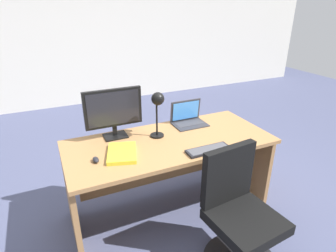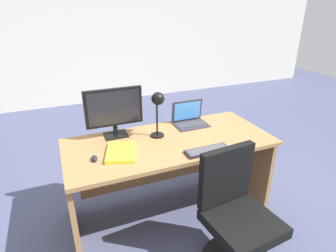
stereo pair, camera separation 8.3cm
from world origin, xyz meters
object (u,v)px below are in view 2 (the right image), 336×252
Objects in this scene: laptop at (189,117)px; book at (121,152)px; desk_lamp at (158,105)px; office_chair at (236,223)px; desk at (167,159)px; keyboard at (207,150)px; monitor at (114,109)px; mouse at (94,158)px.

book is (-0.76, -0.35, -0.05)m from laptop.
office_chair is (0.29, -0.83, -0.67)m from desk_lamp.
laptop reaches higher than desk.
desk_lamp reaches higher than keyboard.
office_chair is (0.62, -1.00, -0.62)m from monitor.
mouse is at bearing 143.78° from office_chair.
desk is 0.71m from mouse.
laptop is 0.84m from book.
mouse is 0.22× the size of book.
desk_lamp is (0.34, -0.17, 0.05)m from monitor.
mouse is at bearing -161.97° from desk_lamp.
monitor is 0.41m from book.
mouse is (-0.65, -0.14, 0.23)m from desk.
monitor is 0.54× the size of office_chair.
keyboard is (0.61, -0.57, -0.24)m from monitor.
book is (-0.64, 0.23, 0.00)m from keyboard.
desk_lamp is (0.58, 0.19, 0.28)m from mouse.
desk_lamp is at bearing 144.95° from desk.
monitor is 0.38m from desk_lamp.
keyboard is (-0.12, -0.57, -0.06)m from laptop.
book is (-0.37, -0.17, -0.29)m from desk_lamp.
mouse is 0.09× the size of office_chair.
monitor is 1.20× the size of desk_lamp.
laptop is 0.86× the size of book.
desk_lamp is 0.45× the size of office_chair.
monitor is at bearing 151.80° from desk.
laptop is at bearing 20.81° from mouse.
desk_lamp reaches higher than laptop.
desk is 4.83× the size of book.
monitor reaches higher than laptop.
office_chair is at bearing -87.79° from keyboard.
laptop is at bearing 0.64° from monitor.
book is at bearing -164.79° from desk.
desk is 22.18× the size of mouse.
monitor is 6.20× the size of mouse.
monitor is at bearing 153.29° from desk_lamp.
book reaches higher than desk.
keyboard is 0.89× the size of desk_lamp.
office_chair reaches higher than mouse.
monitor is 1.33m from office_chair.
laptop is at bearing 24.84° from desk_lamp.
laptop reaches higher than keyboard.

